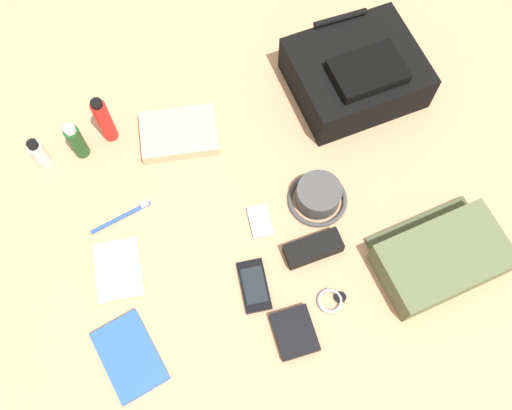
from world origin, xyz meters
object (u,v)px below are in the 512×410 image
(paperback_novel, at_px, (130,356))
(folded_towel, at_px, (179,134))
(notepad, at_px, (119,270))
(sunscreen_spray, at_px, (104,120))
(backpack, at_px, (356,73))
(media_player, at_px, (261,221))
(wristwatch, at_px, (331,300))
(shampoo_bottle, at_px, (76,141))
(sunglasses_case, at_px, (313,248))
(wallet, at_px, (295,332))
(toothbrush, at_px, (124,215))
(toothpaste_tube, at_px, (39,154))
(cell_phone, at_px, (254,286))
(toiletry_pouch, at_px, (441,258))
(bucket_hat, at_px, (318,196))

(paperback_novel, distance_m, folded_towel, 0.58)
(notepad, bearing_deg, sunscreen_spray, 87.04)
(backpack, relative_size, notepad, 2.30)
(media_player, relative_size, wristwatch, 1.26)
(shampoo_bottle, bearing_deg, notepad, -87.65)
(media_player, height_order, sunglasses_case, sunglasses_case)
(wallet, bearing_deg, media_player, 88.93)
(sunglasses_case, bearing_deg, sunscreen_spray, 127.89)
(backpack, bearing_deg, sunglasses_case, -124.08)
(toothbrush, xyz_separation_m, notepad, (-0.05, -0.13, 0.00))
(backpack, bearing_deg, wristwatch, -117.42)
(wristwatch, height_order, notepad, notepad)
(toothbrush, bearing_deg, wallet, -53.79)
(toothpaste_tube, bearing_deg, notepad, -72.13)
(toothpaste_tube, distance_m, wristwatch, 0.82)
(cell_phone, relative_size, wristwatch, 1.87)
(wallet, bearing_deg, backpack, 58.59)
(sunscreen_spray, height_order, sunglasses_case, sunscreen_spray)
(toothpaste_tube, xyz_separation_m, cell_phone, (0.41, -0.49, -0.04))
(toiletry_pouch, height_order, sunglasses_case, toiletry_pouch)
(shampoo_bottle, relative_size, cell_phone, 0.95)
(shampoo_bottle, bearing_deg, folded_towel, -8.86)
(bucket_hat, relative_size, wallet, 1.38)
(toothbrush, relative_size, sunglasses_case, 1.16)
(notepad, bearing_deg, toothpaste_tube, 115.28)
(toothpaste_tube, bearing_deg, shampoo_bottle, -1.00)
(paperback_novel, height_order, sunglasses_case, sunglasses_case)
(sunglasses_case, bearing_deg, shampoo_bottle, 134.90)
(bucket_hat, bearing_deg, folded_towel, 134.02)
(wristwatch, bearing_deg, folded_towel, 111.81)
(wristwatch, height_order, wallet, wallet)
(backpack, height_order, notepad, backpack)
(wristwatch, distance_m, notepad, 0.51)
(shampoo_bottle, height_order, cell_phone, shampoo_bottle)
(bucket_hat, distance_m, wristwatch, 0.26)
(backpack, bearing_deg, bucket_hat, -127.06)
(paperback_novel, distance_m, media_player, 0.45)
(backpack, xyz_separation_m, toiletry_pouch, (-0.00, -0.54, -0.02))
(shampoo_bottle, xyz_separation_m, wallet, (0.36, -0.63, -0.05))
(notepad, bearing_deg, backpack, 29.94)
(toiletry_pouch, xyz_separation_m, sunglasses_case, (-0.28, 0.13, -0.02))
(wristwatch, bearing_deg, media_player, 110.72)
(shampoo_bottle, height_order, media_player, shampoo_bottle)
(shampoo_bottle, distance_m, sunscreen_spray, 0.09)
(wallet, bearing_deg, folded_towel, 102.75)
(shampoo_bottle, bearing_deg, wristwatch, -50.99)
(bucket_hat, bearing_deg, sunglasses_case, -116.19)
(shampoo_bottle, xyz_separation_m, paperback_novel, (-0.01, -0.55, -0.05))
(shampoo_bottle, distance_m, media_player, 0.51)
(paperback_novel, bearing_deg, folded_towel, 62.69)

